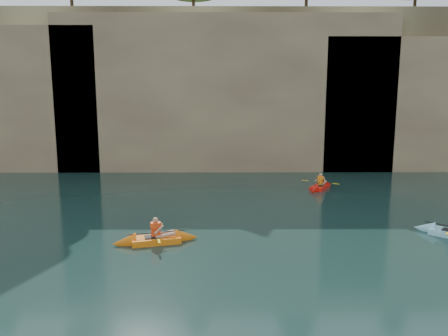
{
  "coord_description": "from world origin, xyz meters",
  "views": [
    {
      "loc": [
        1.65,
        -9.35,
        5.72
      ],
      "look_at": [
        1.77,
        6.15,
        3.0
      ],
      "focal_mm": 35.0,
      "sensor_mm": 36.0,
      "label": 1
    }
  ],
  "objects": [
    {
      "name": "cliff",
      "position": [
        0.0,
        30.0,
        6.0
      ],
      "size": [
        70.0,
        16.0,
        12.0
      ],
      "primitive_type": "cube",
      "color": "tan",
      "rests_on": "ground"
    },
    {
      "name": "cliff_slab_center",
      "position": [
        2.0,
        22.6,
        5.7
      ],
      "size": [
        24.0,
        2.4,
        11.4
      ],
      "primitive_type": "cube",
      "color": "tan",
      "rests_on": "ground"
    },
    {
      "name": "sea_cave_center",
      "position": [
        -4.0,
        21.95,
        1.6
      ],
      "size": [
        3.5,
        1.0,
        3.2
      ],
      "primitive_type": "cube",
      "color": "black",
      "rests_on": "ground"
    },
    {
      "name": "sea_cave_east",
      "position": [
        10.0,
        21.95,
        2.25
      ],
      "size": [
        5.0,
        1.0,
        4.5
      ],
      "primitive_type": "cube",
      "color": "black",
      "rests_on": "ground"
    },
    {
      "name": "kayaker_orange",
      "position": [
        -0.84,
        6.64,
        0.15
      ],
      "size": [
        3.37,
        2.4,
        1.25
      ],
      "rotation": [
        0.0,
        0.0,
        0.26
      ],
      "color": "orange",
      "rests_on": "ground"
    },
    {
      "name": "kayaker_red_far",
      "position": [
        7.59,
        16.05,
        0.14
      ],
      "size": [
        2.21,
        3.09,
        1.16
      ],
      "rotation": [
        0.0,
        0.0,
        1.04
      ],
      "color": "red",
      "rests_on": "ground"
    }
  ]
}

